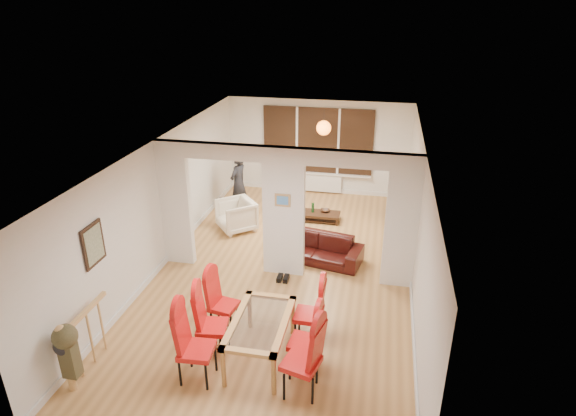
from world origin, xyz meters
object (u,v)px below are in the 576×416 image
(dining_chair_rc, at_px, (309,311))
(television, at_px, (388,206))
(dining_table, at_px, (261,339))
(dining_chair_lb, at_px, (212,322))
(bottle, at_px, (313,207))
(armchair, at_px, (236,215))
(bowl, at_px, (325,211))
(dining_chair_rb, at_px, (304,338))
(dining_chair_lc, at_px, (224,302))
(coffee_table, at_px, (321,217))
(person, at_px, (238,183))
(dining_chair_la, at_px, (196,345))
(sofa, at_px, (316,248))
(dining_chair_ra, at_px, (301,358))

(dining_chair_rc, xyz_separation_m, television, (1.19, 5.17, -0.30))
(dining_table, height_order, dining_chair_lb, dining_chair_lb)
(dining_table, relative_size, bottle, 5.59)
(armchair, distance_m, bowl, 2.21)
(television, xyz_separation_m, bowl, (-1.52, -0.57, -0.01))
(dining_table, distance_m, dining_chair_rb, 0.71)
(dining_chair_lc, distance_m, bowl, 4.73)
(armchair, xyz_separation_m, coffee_table, (1.89, 0.87, -0.26))
(person, bearing_deg, dining_chair_la, 29.23)
(dining_chair_lb, distance_m, television, 6.32)
(dining_chair_lc, height_order, dining_chair_rc, dining_chair_rc)
(coffee_table, bearing_deg, bowl, 47.89)
(bowl, bearing_deg, dining_table, -93.30)
(dining_chair_lb, distance_m, dining_chair_lc, 0.60)
(person, relative_size, bowl, 6.60)
(dining_chair_la, xyz_separation_m, dining_chair_rb, (1.45, 0.53, -0.06))
(dining_chair_la, height_order, television, dining_chair_la)
(person, bearing_deg, sofa, 65.28)
(dining_chair_rb, height_order, bowl, dining_chair_rb)
(dining_chair_rb, height_order, sofa, dining_chair_rb)
(dining_chair_ra, bearing_deg, dining_table, 156.67)
(dining_table, distance_m, armchair, 4.53)
(armchair, bearing_deg, bowl, 76.51)
(dining_table, height_order, person, person)
(bottle, xyz_separation_m, bowl, (0.29, 0.09, -0.10))
(person, relative_size, television, 1.76)
(dining_chair_lb, bearing_deg, television, 57.30)
(dining_chair_rb, distance_m, bottle, 5.21)
(television, bearing_deg, bottle, 108.43)
(dining_chair_ra, xyz_separation_m, dining_chair_rb, (-0.04, 0.48, -0.06))
(dining_chair_rc, bearing_deg, dining_chair_la, -139.07)
(dining_table, bearing_deg, dining_chair_rb, -6.13)
(dining_chair_la, height_order, armchair, dining_chair_la)
(bowl, bearing_deg, dining_chair_ra, -85.81)
(dining_chair_ra, relative_size, bowl, 5.12)
(dining_table, relative_size, armchair, 1.80)
(armchair, bearing_deg, dining_chair_la, -28.93)
(dining_chair_lc, distance_m, sofa, 2.83)
(television, xyz_separation_m, bottle, (-1.81, -0.66, 0.10))
(person, bearing_deg, bottle, 101.70)
(dining_chair_la, bearing_deg, bowl, 75.34)
(sofa, xyz_separation_m, bowl, (-0.08, 2.02, -0.03))
(dining_chair_rb, distance_m, television, 5.94)
(dining_chair_ra, bearing_deg, bottle, 111.66)
(armchair, relative_size, coffee_table, 0.87)
(dining_table, relative_size, dining_chair_rb, 1.38)
(television, bearing_deg, person, 95.20)
(sofa, bearing_deg, dining_chair_rb, -73.53)
(dining_chair_lc, height_order, dining_chair_ra, dining_chair_ra)
(bottle, height_order, bowl, bottle)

